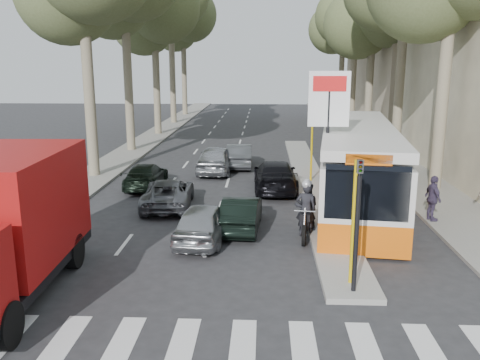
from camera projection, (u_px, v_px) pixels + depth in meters
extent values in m
plane|color=#28282B|center=(231.00, 271.00, 14.74)|extent=(120.00, 120.00, 0.00)
cube|color=gray|center=(365.00, 141.00, 38.65)|extent=(3.20, 70.00, 0.12)
cube|color=gray|center=(157.00, 134.00, 42.33)|extent=(2.40, 64.00, 0.12)
cube|color=gray|center=(310.00, 182.00, 25.27)|extent=(1.50, 26.00, 0.16)
cube|color=#B7A88E|center=(428.00, 38.00, 45.29)|extent=(11.00, 20.00, 16.00)
cylinder|color=yellow|center=(353.00, 226.00, 13.22)|extent=(0.10, 0.10, 3.50)
cylinder|color=yellow|center=(326.00, 176.00, 19.06)|extent=(0.10, 0.10, 3.50)
cylinder|color=yellow|center=(312.00, 149.00, 24.89)|extent=(0.10, 0.10, 3.50)
cylinder|color=black|center=(327.00, 153.00, 18.86)|extent=(0.12, 0.12, 5.20)
cube|color=white|center=(329.00, 99.00, 18.41)|extent=(1.50, 0.10, 2.00)
cube|color=red|center=(330.00, 84.00, 18.23)|extent=(1.20, 0.02, 0.55)
cylinder|color=black|center=(356.00, 238.00, 12.77)|extent=(0.12, 0.12, 3.20)
imported|color=black|center=(359.00, 180.00, 12.43)|extent=(0.16, 0.41, 1.00)
cylinder|color=#6B604C|center=(89.00, 96.00, 25.83)|extent=(0.56, 0.56, 8.40)
cylinder|color=#6B604C|center=(128.00, 84.00, 33.55)|extent=(0.56, 0.56, 8.96)
cylinder|color=#6B604C|center=(157.00, 85.00, 41.42)|extent=(0.56, 0.56, 8.12)
sphere|color=#4C5731|center=(144.00, 23.00, 40.93)|extent=(5.20, 5.20, 5.20)
sphere|color=#4C5731|center=(163.00, 6.00, 39.22)|extent=(5.80, 5.80, 5.80)
cylinder|color=#6B604C|center=(172.00, 74.00, 49.05)|extent=(0.56, 0.56, 9.52)
sphere|color=#4C5731|center=(161.00, 12.00, 48.37)|extent=(5.20, 5.20, 5.20)
cylinder|color=#6B604C|center=(184.00, 76.00, 56.93)|extent=(0.56, 0.56, 8.68)
sphere|color=#4C5731|center=(175.00, 28.00, 56.37)|extent=(5.20, 5.20, 5.20)
sphere|color=#4C5731|center=(190.00, 15.00, 54.64)|extent=(5.80, 5.80, 5.80)
sphere|color=#4C5731|center=(186.00, 5.00, 56.24)|extent=(4.80, 4.80, 4.80)
cylinder|color=#6B604C|center=(442.00, 101.00, 23.10)|extent=(0.56, 0.56, 8.40)
cylinder|color=#6B604C|center=(399.00, 84.00, 30.78)|extent=(0.56, 0.56, 9.24)
cylinder|color=#6B604C|center=(369.00, 89.00, 38.74)|extent=(0.56, 0.56, 7.84)
sphere|color=#4C5731|center=(358.00, 24.00, 38.29)|extent=(5.20, 5.20, 5.20)
sphere|color=#4C5731|center=(389.00, 7.00, 36.58)|extent=(5.80, 5.80, 5.80)
cylinder|color=#6B604C|center=(353.00, 78.00, 46.39)|extent=(0.56, 0.56, 8.96)
sphere|color=#4C5731|center=(344.00, 16.00, 45.78)|extent=(5.20, 5.20, 5.20)
sphere|color=#4C5731|center=(369.00, 0.00, 44.04)|extent=(5.80, 5.80, 5.80)
cylinder|color=#6B604C|center=(341.00, 78.00, 54.23)|extent=(0.56, 0.56, 8.40)
sphere|color=#4C5731|center=(333.00, 29.00, 53.70)|extent=(5.20, 5.20, 5.20)
sphere|color=#4C5731|center=(354.00, 16.00, 51.98)|extent=(5.80, 5.80, 5.80)
sphere|color=#4C5731|center=(345.00, 6.00, 53.59)|extent=(4.80, 4.80, 4.80)
imported|color=#9FA3A7|center=(204.00, 222.00, 17.12)|extent=(1.90, 3.97, 1.31)
imported|color=black|center=(241.00, 213.00, 18.27)|extent=(1.49, 3.76, 1.22)
imported|color=#52545A|center=(168.00, 193.00, 21.09)|extent=(2.30, 4.39, 1.18)
imported|color=black|center=(275.00, 176.00, 23.85)|extent=(2.08, 4.88, 1.40)
imported|color=#A5A8AD|center=(216.00, 159.00, 27.67)|extent=(1.94, 4.50, 1.51)
imported|color=#4B4E52|center=(239.00, 155.00, 29.20)|extent=(1.51, 4.07, 1.33)
imported|color=black|center=(146.00, 176.00, 24.39)|extent=(1.72, 4.06, 1.17)
cube|color=black|center=(2.00, 276.00, 12.86)|extent=(2.76, 6.90, 0.28)
cylinder|color=black|center=(6.00, 325.00, 10.66)|extent=(0.38, 1.03, 1.02)
cylinder|color=black|center=(74.00, 251.00, 14.87)|extent=(0.38, 1.03, 1.02)
cube|color=maroon|center=(12.00, 206.00, 13.38)|extent=(2.79, 4.86, 2.84)
cube|color=#DD5C0C|center=(355.00, 190.00, 21.51)|extent=(4.45, 13.15, 1.01)
cube|color=silver|center=(357.00, 159.00, 21.20)|extent=(4.45, 13.15, 1.68)
cube|color=black|center=(357.00, 151.00, 21.13)|extent=(4.40, 12.64, 0.95)
cube|color=silver|center=(358.00, 130.00, 20.93)|extent=(4.45, 13.15, 0.34)
cube|color=black|center=(367.00, 193.00, 15.02)|extent=(2.45, 0.38, 1.68)
cube|color=#DD5C0C|center=(369.00, 160.00, 14.79)|extent=(1.34, 0.23, 0.36)
cylinder|color=black|center=(323.00, 220.00, 17.80)|extent=(0.45, 1.11, 1.08)
cylinder|color=black|center=(398.00, 224.00, 17.36)|extent=(0.45, 1.11, 1.08)
cylinder|color=black|center=(326.00, 172.00, 25.46)|extent=(0.45, 1.11, 1.08)
cylinder|color=black|center=(378.00, 174.00, 25.02)|extent=(0.45, 1.11, 1.08)
cylinder|color=black|center=(304.00, 235.00, 16.66)|extent=(0.20, 0.72, 0.72)
cylinder|color=black|center=(307.00, 220.00, 18.27)|extent=(0.20, 0.72, 0.72)
cylinder|color=silver|center=(304.00, 222.00, 16.64)|extent=(0.13, 0.45, 0.90)
cube|color=black|center=(305.00, 223.00, 17.49)|extent=(0.35, 0.86, 0.34)
cube|color=black|center=(305.00, 216.00, 17.21)|extent=(0.40, 0.54, 0.25)
cube|color=black|center=(306.00, 214.00, 17.76)|extent=(0.41, 0.76, 0.13)
cylinder|color=silver|center=(305.00, 211.00, 16.63)|extent=(0.69, 0.14, 0.04)
imported|color=black|center=(306.00, 209.00, 17.38)|extent=(0.74, 0.54, 1.88)
imported|color=black|center=(307.00, 207.00, 17.82)|extent=(0.91, 0.58, 1.76)
sphere|color=#B2B2B7|center=(307.00, 184.00, 17.12)|extent=(0.31, 0.31, 0.31)
sphere|color=#B2B2B7|center=(307.00, 183.00, 17.59)|extent=(0.31, 0.31, 0.31)
imported|color=#403550|center=(433.00, 198.00, 18.82)|extent=(0.68, 1.08, 1.71)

